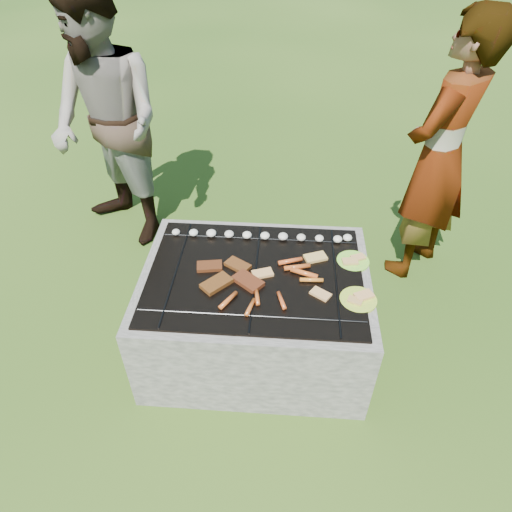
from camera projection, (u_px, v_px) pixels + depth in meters
The scene contains 10 objects.
lawn at pixel (255, 343), 2.96m from camera, with size 60.00×60.00×0.00m, color #214210.
fire_pit at pixel (255, 314), 2.78m from camera, with size 1.30×1.00×0.62m.
mushrooms at pixel (264, 236), 2.81m from camera, with size 1.11×0.08×0.04m.
pork_slabs at pixel (229, 276), 2.54m from camera, with size 0.40×0.33×0.02m.
sausages at pixel (282, 281), 2.50m from camera, with size 0.55×0.48×0.03m.
bread_on_grate at pixel (300, 271), 2.57m from camera, with size 0.45×0.41×0.02m.
plate_far at pixel (353, 261), 2.66m from camera, with size 0.21×0.21×0.03m.
plate_near at pixel (359, 299), 2.42m from camera, with size 0.21×0.21×0.03m.
cook at pixel (439, 157), 2.98m from camera, with size 0.67×0.44×1.83m, color gray.
bystander at pixel (108, 125), 3.28m from camera, with size 0.93×0.72×1.91m, color #A29587.
Camera 1 is at (0.14, -1.89, 2.34)m, focal length 32.00 mm.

